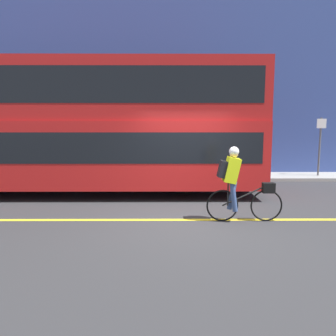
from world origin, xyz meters
TOP-DOWN VIEW (x-y plane):
  - ground_plane at (0.00, 0.00)m, footprint 80.00×80.00m
  - road_center_line at (0.00, -0.04)m, footprint 50.00×0.14m
  - sidewalk_curb at (0.00, 5.64)m, footprint 60.00×1.61m
  - building_facade at (0.00, 6.60)m, footprint 60.00×0.30m
  - bus at (-3.55, 2.80)m, footprint 11.68×2.51m
  - cyclist_on_bike at (1.02, -0.13)m, footprint 1.66×0.32m
  - street_sign_post at (5.44, 5.56)m, footprint 0.36×0.09m

SIDE VIEW (x-z plane):
  - ground_plane at x=0.00m, z-range 0.00..0.00m
  - road_center_line at x=0.00m, z-range 0.00..0.01m
  - sidewalk_curb at x=0.00m, z-range 0.00..0.11m
  - cyclist_on_bike at x=1.02m, z-range 0.06..1.70m
  - street_sign_post at x=5.44m, z-range 0.25..2.50m
  - bus at x=-3.55m, z-range 0.21..4.11m
  - building_facade at x=0.00m, z-range 0.00..7.80m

